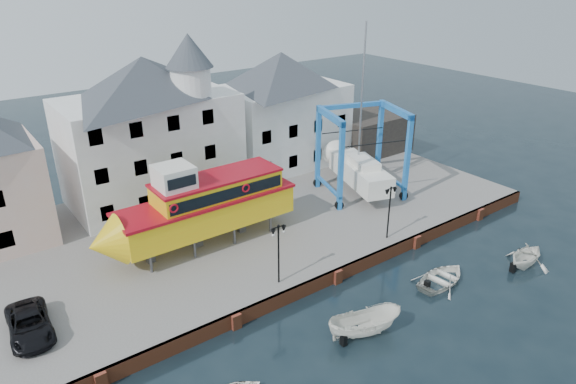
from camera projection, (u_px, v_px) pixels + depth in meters
ground at (337, 283)px, 34.98m from camera, size 140.00×140.00×0.00m
hardstanding at (250, 217)px, 42.88m from camera, size 44.00×22.00×1.00m
quay_wall at (336, 276)px, 34.86m from camera, size 44.00×0.47×1.00m
building_white_main at (151, 128)px, 42.89m from camera, size 14.00×8.30×14.00m
building_white_right at (281, 109)px, 51.14m from camera, size 12.00×8.00×11.20m
shed_dark at (366, 131)px, 56.54m from camera, size 8.00×7.00×4.00m
lamp_post_left at (278, 239)px, 32.00m from camera, size 1.12×0.32×4.20m
lamp_post_right at (390, 199)px, 37.41m from camera, size 1.12×0.32×4.20m
tour_boat at (196, 207)px, 36.35m from camera, size 15.12×3.72×6.58m
travel_lift at (356, 164)px, 46.01m from camera, size 8.18×10.05×14.75m
van at (29, 324)px, 28.38m from camera, size 2.51×4.87×1.31m
motorboat_a at (364, 334)px, 30.11m from camera, size 4.81×3.07×1.74m
motorboat_b at (442, 282)px, 35.02m from camera, size 4.66×3.55×0.90m
motorboat_c at (525, 265)px, 37.03m from camera, size 3.87×3.41×1.94m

